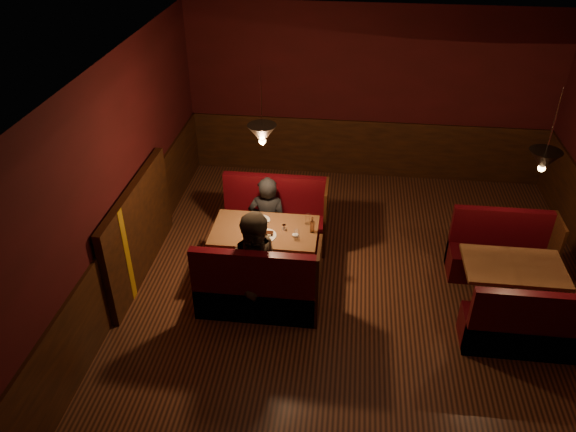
# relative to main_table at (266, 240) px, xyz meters

# --- Properties ---
(room) EXTENTS (6.02, 7.02, 2.92)m
(room) POSITION_rel_main_table_xyz_m (0.99, -0.46, 0.49)
(room) COLOR black
(room) RESTS_ON ground
(main_table) EXTENTS (1.35, 0.82, 0.95)m
(main_table) POSITION_rel_main_table_xyz_m (0.00, 0.00, 0.00)
(main_table) COLOR brown
(main_table) RESTS_ON ground
(main_bench_far) EXTENTS (1.49, 0.53, 1.01)m
(main_bench_far) POSITION_rel_main_table_xyz_m (0.02, 0.77, -0.24)
(main_bench_far) COLOR #3E030B
(main_bench_far) RESTS_ON ground
(main_bench_near) EXTENTS (1.49, 0.53, 1.01)m
(main_bench_near) POSITION_rel_main_table_xyz_m (0.02, -0.77, -0.24)
(main_bench_near) COLOR #3E030B
(main_bench_near) RESTS_ON ground
(second_table) EXTENTS (1.17, 0.75, 0.66)m
(second_table) POSITION_rel_main_table_xyz_m (3.03, -0.31, -0.07)
(second_table) COLOR brown
(second_table) RESTS_ON ground
(second_bench_far) EXTENTS (1.30, 0.48, 0.93)m
(second_bench_far) POSITION_rel_main_table_xyz_m (3.06, 0.39, -0.26)
(second_bench_far) COLOR #3E030B
(second_bench_far) RESTS_ON ground
(second_bench_near) EXTENTS (1.30, 0.48, 0.93)m
(second_bench_near) POSITION_rel_main_table_xyz_m (3.06, -1.01, -0.26)
(second_bench_near) COLOR #3E030B
(second_bench_near) RESTS_ON ground
(diner_a) EXTENTS (0.55, 0.37, 1.50)m
(diner_a) POSITION_rel_main_table_xyz_m (-0.07, 0.59, 0.19)
(diner_a) COLOR black
(diner_a) RESTS_ON ground
(diner_b) EXTENTS (0.98, 0.85, 1.71)m
(diner_b) POSITION_rel_main_table_xyz_m (0.02, -0.68, 0.30)
(diner_b) COLOR #2E241B
(diner_b) RESTS_ON ground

